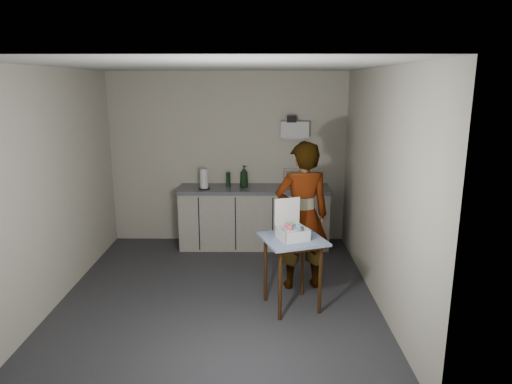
{
  "coord_description": "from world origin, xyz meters",
  "views": [
    {
      "loc": [
        0.46,
        -4.91,
        2.43
      ],
      "look_at": [
        0.43,
        0.45,
        1.14
      ],
      "focal_mm": 32.0,
      "sensor_mm": 36.0,
      "label": 1
    }
  ],
  "objects_px": {
    "dark_bottle": "(228,180)",
    "soda_can": "(246,183)",
    "soap_bottle": "(244,177)",
    "dish_rack": "(295,184)",
    "side_table": "(293,247)",
    "standing_man": "(302,216)",
    "kitchen_counter": "(254,219)",
    "bakery_box": "(292,230)",
    "paper_towel": "(204,179)"
  },
  "relations": [
    {
      "from": "dark_bottle",
      "to": "soda_can",
      "type": "bearing_deg",
      "value": -4.07
    },
    {
      "from": "soap_bottle",
      "to": "dish_rack",
      "type": "height_order",
      "value": "soap_bottle"
    },
    {
      "from": "side_table",
      "to": "dark_bottle",
      "type": "relative_size",
      "value": 3.65
    },
    {
      "from": "standing_man",
      "to": "dish_rack",
      "type": "bearing_deg",
      "value": -100.54
    },
    {
      "from": "kitchen_counter",
      "to": "soda_can",
      "type": "distance_m",
      "value": 0.55
    },
    {
      "from": "soap_bottle",
      "to": "bakery_box",
      "type": "bearing_deg",
      "value": -73.83
    },
    {
      "from": "soda_can",
      "to": "dark_bottle",
      "type": "xyz_separation_m",
      "value": [
        -0.27,
        0.02,
        0.06
      ]
    },
    {
      "from": "kitchen_counter",
      "to": "dark_bottle",
      "type": "xyz_separation_m",
      "value": [
        -0.39,
        0.05,
        0.59
      ]
    },
    {
      "from": "standing_man",
      "to": "soda_can",
      "type": "xyz_separation_m",
      "value": [
        -0.7,
        1.46,
        0.07
      ]
    },
    {
      "from": "kitchen_counter",
      "to": "soap_bottle",
      "type": "distance_m",
      "value": 0.67
    },
    {
      "from": "kitchen_counter",
      "to": "bakery_box",
      "type": "distance_m",
      "value": 2.07
    },
    {
      "from": "side_table",
      "to": "paper_towel",
      "type": "xyz_separation_m",
      "value": [
        -1.16,
        1.86,
        0.35
      ]
    },
    {
      "from": "paper_towel",
      "to": "dish_rack",
      "type": "height_order",
      "value": "paper_towel"
    },
    {
      "from": "paper_towel",
      "to": "soap_bottle",
      "type": "bearing_deg",
      "value": 10.99
    },
    {
      "from": "soap_bottle",
      "to": "dish_rack",
      "type": "bearing_deg",
      "value": -1.44
    },
    {
      "from": "bakery_box",
      "to": "kitchen_counter",
      "type": "bearing_deg",
      "value": 81.37
    },
    {
      "from": "kitchen_counter",
      "to": "soap_bottle",
      "type": "bearing_deg",
      "value": 177.81
    },
    {
      "from": "kitchen_counter",
      "to": "soda_can",
      "type": "relative_size",
      "value": 20.36
    },
    {
      "from": "standing_man",
      "to": "dish_rack",
      "type": "relative_size",
      "value": 4.55
    },
    {
      "from": "standing_man",
      "to": "side_table",
      "type": "bearing_deg",
      "value": 65.16
    },
    {
      "from": "side_table",
      "to": "soda_can",
      "type": "relative_size",
      "value": 7.32
    },
    {
      "from": "paper_towel",
      "to": "dish_rack",
      "type": "xyz_separation_m",
      "value": [
        1.34,
        0.09,
        -0.08
      ]
    },
    {
      "from": "standing_man",
      "to": "soap_bottle",
      "type": "height_order",
      "value": "standing_man"
    },
    {
      "from": "soap_bottle",
      "to": "paper_towel",
      "type": "xyz_separation_m",
      "value": [
        -0.58,
        -0.11,
        -0.02
      ]
    },
    {
      "from": "side_table",
      "to": "paper_towel",
      "type": "bearing_deg",
      "value": 103.54
    },
    {
      "from": "standing_man",
      "to": "soda_can",
      "type": "height_order",
      "value": "standing_man"
    },
    {
      "from": "side_table",
      "to": "soap_bottle",
      "type": "distance_m",
      "value": 2.09
    },
    {
      "from": "soap_bottle",
      "to": "bakery_box",
      "type": "distance_m",
      "value": 2.06
    },
    {
      "from": "standing_man",
      "to": "soda_can",
      "type": "bearing_deg",
      "value": -73.72
    },
    {
      "from": "soap_bottle",
      "to": "paper_towel",
      "type": "bearing_deg",
      "value": -169.01
    },
    {
      "from": "side_table",
      "to": "soap_bottle",
      "type": "xyz_separation_m",
      "value": [
        -0.58,
        1.97,
        0.37
      ]
    },
    {
      "from": "dark_bottle",
      "to": "dish_rack",
      "type": "distance_m",
      "value": 1.0
    },
    {
      "from": "soap_bottle",
      "to": "side_table",
      "type": "bearing_deg",
      "value": -73.52
    },
    {
      "from": "kitchen_counter",
      "to": "soda_can",
      "type": "height_order",
      "value": "soda_can"
    },
    {
      "from": "soda_can",
      "to": "kitchen_counter",
      "type": "bearing_deg",
      "value": -13.59
    },
    {
      "from": "dark_bottle",
      "to": "kitchen_counter",
      "type": "bearing_deg",
      "value": -7.04
    },
    {
      "from": "standing_man",
      "to": "bakery_box",
      "type": "height_order",
      "value": "standing_man"
    },
    {
      "from": "kitchen_counter",
      "to": "soap_bottle",
      "type": "relative_size",
      "value": 6.78
    },
    {
      "from": "dark_bottle",
      "to": "paper_towel",
      "type": "height_order",
      "value": "paper_towel"
    },
    {
      "from": "side_table",
      "to": "dish_rack",
      "type": "height_order",
      "value": "dish_rack"
    },
    {
      "from": "standing_man",
      "to": "dark_bottle",
      "type": "relative_size",
      "value": 8.1
    },
    {
      "from": "standing_man",
      "to": "dark_bottle",
      "type": "xyz_separation_m",
      "value": [
        -0.97,
        1.48,
        0.13
      ]
    },
    {
      "from": "standing_man",
      "to": "bakery_box",
      "type": "bearing_deg",
      "value": 64.18
    },
    {
      "from": "standing_man",
      "to": "dark_bottle",
      "type": "distance_m",
      "value": 1.78
    },
    {
      "from": "soda_can",
      "to": "dark_bottle",
      "type": "height_order",
      "value": "dark_bottle"
    },
    {
      "from": "dark_bottle",
      "to": "bakery_box",
      "type": "xyz_separation_m",
      "value": [
        0.81,
        -2.02,
        -0.12
      ]
    },
    {
      "from": "kitchen_counter",
      "to": "side_table",
      "type": "height_order",
      "value": "kitchen_counter"
    },
    {
      "from": "soda_can",
      "to": "bakery_box",
      "type": "relative_size",
      "value": 0.27
    },
    {
      "from": "kitchen_counter",
      "to": "dish_rack",
      "type": "bearing_deg",
      "value": -1.25
    },
    {
      "from": "bakery_box",
      "to": "standing_man",
      "type": "bearing_deg",
      "value": 52.71
    }
  ]
}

